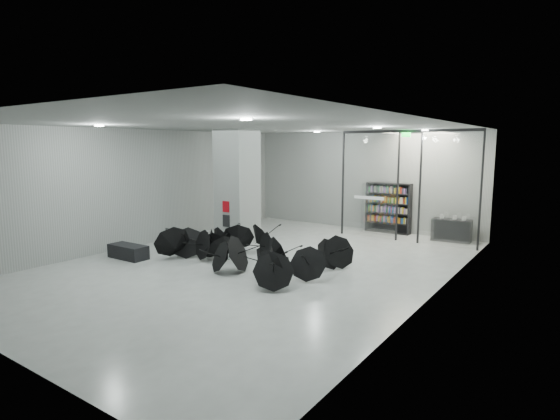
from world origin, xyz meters
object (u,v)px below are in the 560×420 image
Objects in this scene: column at (237,187)px; bookshelf at (388,208)px; umbrella_cluster at (245,256)px; shop_counter at (452,230)px; bench at (128,252)px.

column reaches higher than bookshelf.
bookshelf reaches higher than umbrella_cluster.
shop_counter is (2.51, -0.25, -0.59)m from bookshelf.
shop_counter is at bearing 46.81° from bench.
bench is 0.97× the size of shop_counter.
shop_counter is at bearing 35.53° from column.
umbrella_cluster is (3.51, 1.37, 0.10)m from bench.
shop_counter is 0.23× the size of umbrella_cluster.
umbrella_cluster reaches higher than bench.
bookshelf is at bearing 58.65° from bench.
bench is 9.92m from bookshelf.
shop_counter is at bearing -5.44° from bookshelf.
umbrella_cluster reaches higher than shop_counter.
bench is at bearing -107.92° from column.
column is 6.16m from bookshelf.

